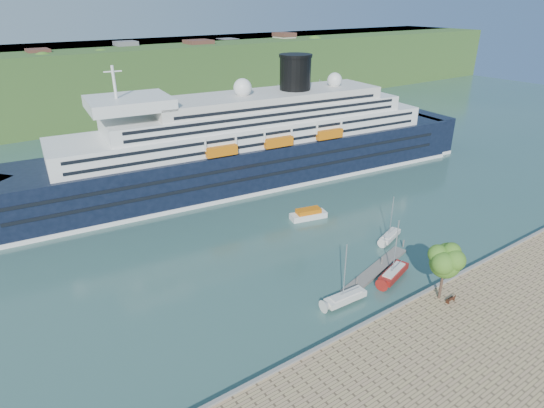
% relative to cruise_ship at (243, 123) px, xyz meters
% --- Properties ---
extents(ground, '(400.00, 400.00, 0.00)m').
position_rel_cruise_ship_xyz_m(ground, '(-6.09, -53.45, -14.11)').
color(ground, '#2E534F').
rests_on(ground, ground).
extents(far_hillside, '(400.00, 50.00, 24.00)m').
position_rel_cruise_ship_xyz_m(far_hillside, '(-6.09, 91.55, -2.11)').
color(far_hillside, '#2C5221').
rests_on(far_hillside, ground).
extents(quay_coping, '(220.00, 0.50, 0.30)m').
position_rel_cruise_ship_xyz_m(quay_coping, '(-6.09, -53.65, -12.96)').
color(quay_coping, slate).
rests_on(quay_coping, promenade).
extents(cruise_ship, '(126.94, 32.61, 28.22)m').
position_rel_cruise_ship_xyz_m(cruise_ship, '(0.00, 0.00, 0.00)').
color(cruise_ship, black).
rests_on(cruise_ship, ground).
extents(park_bench, '(1.60, 0.71, 1.01)m').
position_rel_cruise_ship_xyz_m(park_bench, '(-1.96, -56.99, -12.61)').
color(park_bench, '#462114').
rests_on(park_bench, promenade).
extents(promenade_tree, '(5.55, 5.55, 9.19)m').
position_rel_cruise_ship_xyz_m(promenade_tree, '(-2.45, -55.52, -8.51)').
color(promenade_tree, '#37631A').
rests_on(promenade_tree, promenade).
extents(floating_pontoon, '(17.28, 6.32, 0.38)m').
position_rel_cruise_ship_xyz_m(floating_pontoon, '(-3.37, -44.53, -13.92)').
color(floating_pontoon, gray).
rests_on(floating_pontoon, ground).
extents(sailboat_white_near, '(7.21, 2.30, 9.20)m').
position_rel_cruise_ship_xyz_m(sailboat_white_near, '(-13.12, -47.91, -9.51)').
color(sailboat_white_near, silver).
rests_on(sailboat_white_near, ground).
extents(sailboat_red, '(7.82, 4.21, 9.74)m').
position_rel_cruise_ship_xyz_m(sailboat_red, '(-2.76, -47.58, -9.24)').
color(sailboat_red, maroon).
rests_on(sailboat_red, ground).
extents(sailboat_white_far, '(6.57, 3.72, 8.19)m').
position_rel_cruise_ship_xyz_m(sailboat_white_far, '(6.21, -38.90, -10.02)').
color(sailboat_white_far, silver).
rests_on(sailboat_white_far, ground).
extents(tender_launch, '(7.66, 4.11, 2.01)m').
position_rel_cruise_ship_xyz_m(tender_launch, '(-0.11, -23.69, -13.10)').
color(tender_launch, '#CA640B').
rests_on(tender_launch, ground).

